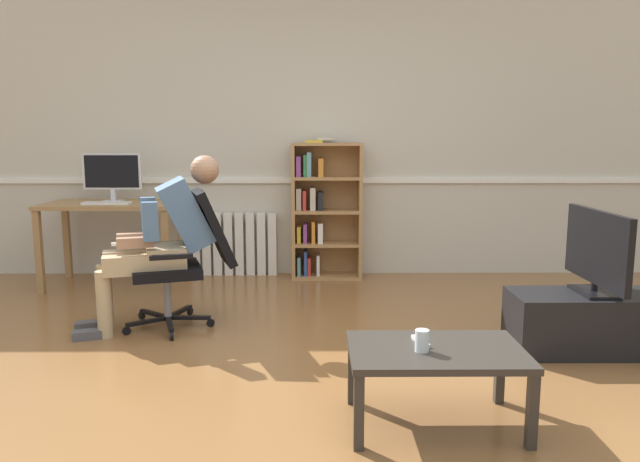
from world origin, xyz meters
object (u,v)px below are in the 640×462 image
Objects in this scene: computer_mouse at (145,202)px; tv_stand at (591,323)px; person_seated at (162,237)px; tv_screen at (597,251)px; keyboard at (107,203)px; spare_remote at (421,341)px; drinking_glass at (422,341)px; imac_monitor at (112,174)px; radiator at (234,244)px; bookshelf at (322,209)px; computer_desk at (112,215)px; office_chair at (188,253)px; coffee_table at (436,358)px.

computer_mouse reaches higher than tv_stand.
person_seated is 1.55× the size of tv_screen.
computer_mouse reaches higher than keyboard.
tv_screen is 1.55m from spare_remote.
tv_screen is 7.75× the size of drinking_glass.
radiator is at bearing 16.68° from imac_monitor.
person_seated is 2.17m from drinking_glass.
bookshelf is (1.90, 0.21, -0.35)m from imac_monitor.
tv_stand is at bearing -26.11° from computer_desk.
keyboard is 0.34× the size of person_seated.
computer_mouse is 0.08× the size of bookshelf.
spare_remote is (2.32, -2.63, -0.26)m from computer_desk.
spare_remote is at bearing -51.63° from computer_mouse.
keyboard is 1.94m from bookshelf.
tv_stand is 1.62m from drinking_glass.
spare_remote is (1.99, -2.51, -0.39)m from computer_mouse.
office_chair reaches higher than coffee_table.
drinking_glass is (2.32, -2.82, -0.59)m from imac_monitor.
computer_mouse is at bearing -168.51° from office_chair.
tv_stand is at bearing 39.19° from coffee_table.
drinking_glass is (1.38, -1.56, -0.10)m from office_chair.
keyboard is 3.49m from drinking_glass.
person_seated is (0.75, -1.10, -0.12)m from keyboard.
office_chair is 6.50× the size of spare_remote.
computer_desk is 1.45m from person_seated.
radiator is (1.03, 0.53, -0.46)m from keyboard.
keyboard is at bearing 131.55° from drinking_glass.
office_chair is 2.70m from tv_screen.
imac_monitor is 4.02m from tv_screen.
computer_mouse is 0.10× the size of office_chair.
imac_monitor reaches higher than coffee_table.
keyboard is at bearing -156.18° from office_chair.
office_chair is 9.66× the size of drinking_glass.
keyboard reaches higher than radiator.
radiator is (1.04, 0.39, -0.34)m from computer_desk.
imac_monitor is 0.46m from computer_mouse.
keyboard is at bearing 132.93° from coffee_table.
bookshelf is 2.63m from tv_screen.
computer_mouse reaches higher than drinking_glass.
radiator reaches higher than coffee_table.
computer_mouse is at bearing -30.02° from imac_monitor.
bookshelf is at bearing 14.83° from computer_mouse.
coffee_table is at bearing 26.41° from office_chair.
imac_monitor is 0.65× the size of coffee_table.
person_seated reaches higher than keyboard.
computer_desk reaches higher than drinking_glass.
radiator is at bearing 152.75° from person_seated.
computer_mouse is (0.33, 0.02, 0.01)m from keyboard.
bookshelf reaches higher than drinking_glass.
drinking_glass reaches higher than spare_remote.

